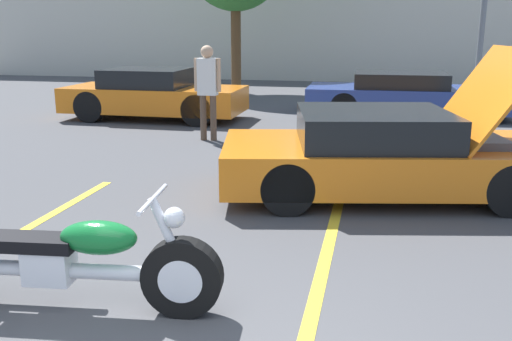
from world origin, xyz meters
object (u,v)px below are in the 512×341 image
Objects in this scene: motorcycle at (66,262)px; parked_car_left_row at (153,95)px; parked_car_mid_row at (406,95)px; spectator_near_motorcycle at (208,84)px; show_car_hood_open at (386,154)px.

motorcycle is 0.59× the size of parked_car_left_row.
parked_car_mid_row is at bearing 68.44° from motorcycle.
spectator_near_motorcycle reaches higher than parked_car_mid_row.
spectator_near_motorcycle is at bearing -47.17° from parked_car_left_row.
parked_car_left_row is at bearing -164.46° from parked_car_mid_row.
parked_car_mid_row is at bearing 16.99° from parked_car_left_row.
spectator_near_motorcycle is at bearing 126.54° from show_car_hood_open.
parked_car_left_row is 2.99m from spectator_near_motorcycle.
show_car_hood_open is 0.92× the size of parked_car_mid_row.
show_car_hood_open is at bearing 50.63° from motorcycle.
parked_car_mid_row is 5.49m from spectator_near_motorcycle.
parked_car_left_row is 2.31× the size of spectator_near_motorcycle.
parked_car_mid_row is at bearing 74.59° from show_car_hood_open.
parked_car_mid_row is 2.69× the size of spectator_near_motorcycle.
show_car_hood_open reaches higher than parked_car_left_row.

